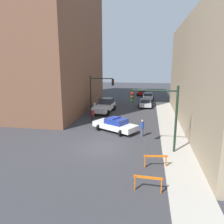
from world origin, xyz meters
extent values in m
plane|color=#38383D|center=(0.00, 0.00, 0.00)|extent=(120.00, 120.00, 0.00)
cube|color=#B2ADA3|center=(6.20, 0.00, 0.06)|extent=(2.40, 44.00, 0.12)
cube|color=brown|center=(-12.00, 14.00, 12.23)|extent=(14.00, 20.00, 24.45)
cylinder|color=black|center=(5.90, -0.08, 2.72)|extent=(0.18, 0.18, 5.20)
cylinder|color=black|center=(4.20, -0.08, 4.92)|extent=(3.40, 0.12, 0.12)
cube|color=black|center=(2.50, -0.08, 4.42)|extent=(0.30, 0.22, 0.90)
sphere|color=red|center=(2.50, -0.23, 4.69)|extent=(0.18, 0.18, 0.18)
sphere|color=#4C3D0C|center=(2.50, -0.23, 4.42)|extent=(0.18, 0.18, 0.18)
sphere|color=#0C4219|center=(2.50, -0.23, 4.15)|extent=(0.18, 0.18, 0.18)
cylinder|color=black|center=(-4.40, 13.07, 2.60)|extent=(0.18, 0.18, 5.20)
cylinder|color=black|center=(-2.80, 13.07, 4.80)|extent=(3.20, 0.12, 0.12)
cube|color=black|center=(-1.20, 13.07, 4.30)|extent=(0.30, 0.22, 0.90)
sphere|color=red|center=(-1.20, 12.92, 4.57)|extent=(0.18, 0.18, 0.18)
sphere|color=#4C3D0C|center=(-1.20, 12.92, 4.30)|extent=(0.18, 0.18, 0.18)
sphere|color=#0C4219|center=(-1.20, 12.92, 4.03)|extent=(0.18, 0.18, 0.18)
cube|color=white|center=(0.43, 4.58, 0.60)|extent=(4.99, 3.96, 0.55)
cube|color=navy|center=(0.60, 4.49, 1.14)|extent=(2.52, 2.40, 0.52)
cylinder|color=black|center=(-1.25, 4.57, 0.33)|extent=(0.52, 0.68, 0.66)
cylinder|color=black|center=(-0.40, 6.05, 0.33)|extent=(0.52, 0.68, 0.66)
cylinder|color=black|center=(1.27, 3.11, 0.33)|extent=(0.52, 0.68, 0.66)
cylinder|color=black|center=(2.12, 4.59, 0.33)|extent=(0.52, 0.68, 0.66)
cube|color=#2633BF|center=(0.60, 4.49, 1.46)|extent=(0.87, 1.30, 0.12)
cube|color=silver|center=(-2.43, 12.93, 0.75)|extent=(2.50, 5.56, 0.70)
cube|color=#2D333D|center=(-2.33, 14.01, 1.50)|extent=(1.99, 1.89, 0.80)
cylinder|color=black|center=(-3.19, 14.69, 0.40)|extent=(0.82, 0.33, 0.80)
cylinder|color=black|center=(-1.36, 14.51, 0.40)|extent=(0.82, 0.33, 0.80)
cylinder|color=black|center=(-3.51, 11.35, 0.40)|extent=(0.82, 0.33, 0.80)
cylinder|color=black|center=(-1.67, 11.18, 0.40)|extent=(0.82, 0.33, 0.80)
cube|color=silver|center=(3.29, 18.00, 0.57)|extent=(1.86, 4.33, 0.52)
cube|color=#232833|center=(3.29, 17.83, 1.07)|extent=(1.61, 1.83, 0.48)
cylinder|color=black|center=(2.44, 19.32, 0.31)|extent=(0.62, 0.23, 0.62)
cylinder|color=black|center=(4.10, 19.34, 0.31)|extent=(0.62, 0.23, 0.62)
cylinder|color=black|center=(2.48, 16.66, 0.31)|extent=(0.62, 0.23, 0.62)
cylinder|color=black|center=(4.14, 16.68, 0.31)|extent=(0.62, 0.23, 0.62)
cube|color=silver|center=(3.59, 25.12, 0.57)|extent=(1.84, 4.32, 0.52)
cube|color=#232833|center=(3.59, 24.95, 1.07)|extent=(1.60, 1.82, 0.48)
cylinder|color=black|center=(2.75, 26.45, 0.31)|extent=(0.62, 0.23, 0.62)
cylinder|color=black|center=(4.40, 26.46, 0.31)|extent=(0.62, 0.23, 0.62)
cylinder|color=black|center=(2.77, 23.78, 0.31)|extent=(0.62, 0.23, 0.62)
cylinder|color=black|center=(4.43, 23.80, 0.31)|extent=(0.62, 0.23, 0.62)
cube|color=maroon|center=(2.36, 30.77, 0.57)|extent=(1.92, 4.35, 0.52)
cube|color=#232833|center=(2.35, 30.60, 1.07)|extent=(1.63, 1.85, 0.48)
cylinder|color=black|center=(1.57, 32.12, 0.31)|extent=(0.63, 0.24, 0.62)
cylinder|color=black|center=(3.22, 32.08, 0.31)|extent=(0.63, 0.24, 0.62)
cylinder|color=black|center=(1.49, 29.46, 0.31)|extent=(0.63, 0.24, 0.62)
cylinder|color=black|center=(3.15, 29.41, 0.31)|extent=(0.63, 0.24, 0.62)
cylinder|color=black|center=(-2.72, 7.57, 0.41)|extent=(0.31, 0.31, 0.82)
cylinder|color=maroon|center=(-2.72, 7.57, 1.13)|extent=(0.40, 0.40, 0.62)
sphere|color=tan|center=(-2.72, 7.57, 1.55)|extent=(0.24, 0.24, 0.22)
cylinder|color=#474C66|center=(-3.57, 11.82, 0.41)|extent=(0.30, 0.30, 0.82)
cylinder|color=#B2B2B7|center=(-3.57, 11.82, 1.13)|extent=(0.38, 0.38, 0.62)
sphere|color=tan|center=(-3.57, 11.82, 1.55)|extent=(0.23, 0.23, 0.22)
cylinder|color=#474C66|center=(3.25, 3.46, 0.41)|extent=(0.30, 0.30, 0.82)
cylinder|color=navy|center=(3.25, 3.46, 1.13)|extent=(0.38, 0.38, 0.62)
sphere|color=tan|center=(3.25, 3.46, 1.55)|extent=(0.23, 0.23, 0.22)
cube|color=orange|center=(3.92, -5.77, 0.83)|extent=(1.60, 0.13, 0.14)
cube|color=orange|center=(3.20, -5.73, 0.45)|extent=(0.06, 0.16, 0.90)
cube|color=orange|center=(4.63, -5.80, 0.45)|extent=(0.06, 0.16, 0.90)
cube|color=orange|center=(4.38, -2.85, 0.83)|extent=(1.59, 0.28, 0.14)
cube|color=orange|center=(3.67, -2.95, 0.45)|extent=(0.07, 0.17, 0.90)
cube|color=orange|center=(5.10, -2.75, 0.45)|extent=(0.07, 0.17, 0.90)
cube|color=black|center=(1.69, 3.74, 0.02)|extent=(0.36, 0.36, 0.04)
cone|color=#F2600C|center=(1.69, 3.74, 0.35)|extent=(0.28, 0.28, 0.62)
camera|label=1|loc=(3.78, -16.80, 7.01)|focal=35.00mm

